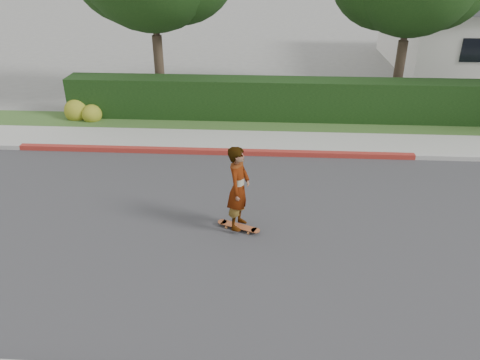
{
  "coord_description": "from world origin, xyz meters",
  "views": [
    {
      "loc": [
        -3.41,
        -8.82,
        5.81
      ],
      "look_at": [
        -3.97,
        0.49,
        1.0
      ],
      "focal_mm": 35.0,
      "sensor_mm": 36.0,
      "label": 1
    }
  ],
  "objects": [
    {
      "name": "sidewalk_far",
      "position": [
        0.0,
        5.0,
        0.06
      ],
      "size": [
        60.0,
        1.6,
        0.12
      ],
      "primitive_type": "cube",
      "color": "gray",
      "rests_on": "ground"
    },
    {
      "name": "hedge",
      "position": [
        -3.0,
        7.2,
        0.75
      ],
      "size": [
        15.0,
        1.0,
        1.5
      ],
      "primitive_type": "cube",
      "color": "black",
      "rests_on": "ground"
    },
    {
      "name": "road",
      "position": [
        0.0,
        0.0,
        0.01
      ],
      "size": [
        60.0,
        8.0,
        0.01
      ],
      "primitive_type": "cube",
      "color": "#2D2D30",
      "rests_on": "ground"
    },
    {
      "name": "planting_strip",
      "position": [
        0.0,
        6.6,
        0.05
      ],
      "size": [
        60.0,
        1.6,
        0.1
      ],
      "primitive_type": "cube",
      "color": "#2D4C1E",
      "rests_on": "ground"
    },
    {
      "name": "curb_red_section",
      "position": [
        -5.0,
        4.1,
        0.08
      ],
      "size": [
        12.0,
        0.21,
        0.15
      ],
      "primitive_type": "cube",
      "color": "maroon",
      "rests_on": "ground"
    },
    {
      "name": "skateboarder",
      "position": [
        -3.97,
        -0.01,
        1.06
      ],
      "size": [
        0.63,
        0.8,
        1.92
      ],
      "primitive_type": "imported",
      "rotation": [
        0.0,
        0.0,
        1.3
      ],
      "color": "white",
      "rests_on": "skateboard"
    },
    {
      "name": "curb_far",
      "position": [
        0.0,
        4.1,
        0.07
      ],
      "size": [
        60.0,
        0.2,
        0.15
      ],
      "primitive_type": "cube",
      "color": "#9E9E99",
      "rests_on": "ground"
    },
    {
      "name": "skateboard",
      "position": [
        -3.97,
        -0.01,
        0.09
      ],
      "size": [
        1.03,
        0.57,
        0.1
      ],
      "rotation": [
        0.0,
        0.0,
        -0.38
      ],
      "color": "orange",
      "rests_on": "ground"
    },
    {
      "name": "flowering_shrub",
      "position": [
        -10.01,
        6.74,
        0.33
      ],
      "size": [
        1.4,
        1.0,
        0.9
      ],
      "color": "#2D4C19",
      "rests_on": "ground"
    },
    {
      "name": "ground",
      "position": [
        0.0,
        0.0,
        0.0
      ],
      "size": [
        120.0,
        120.0,
        0.0
      ],
      "primitive_type": "plane",
      "color": "slate",
      "rests_on": "ground"
    }
  ]
}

